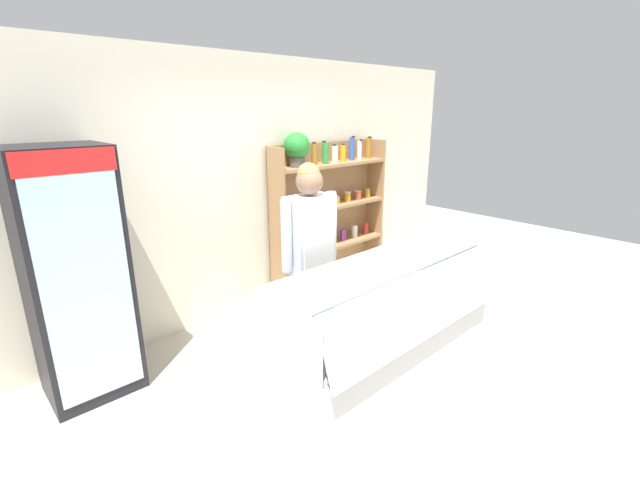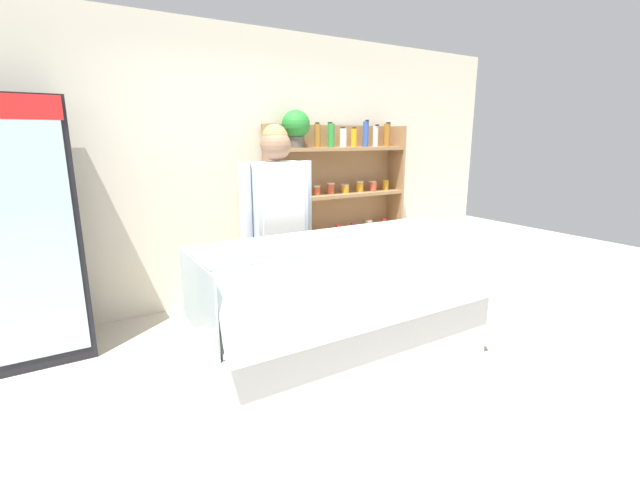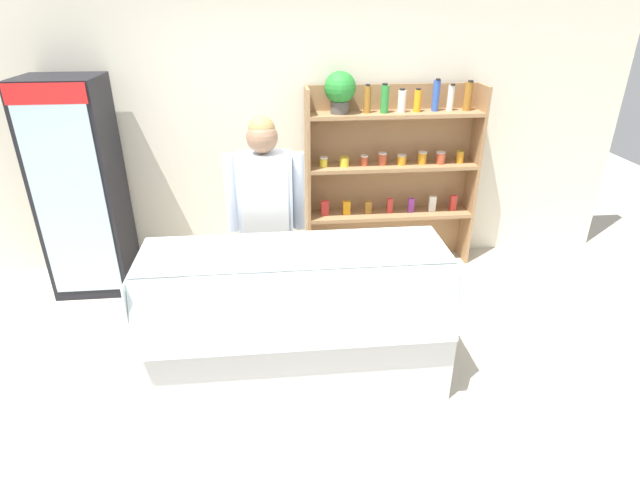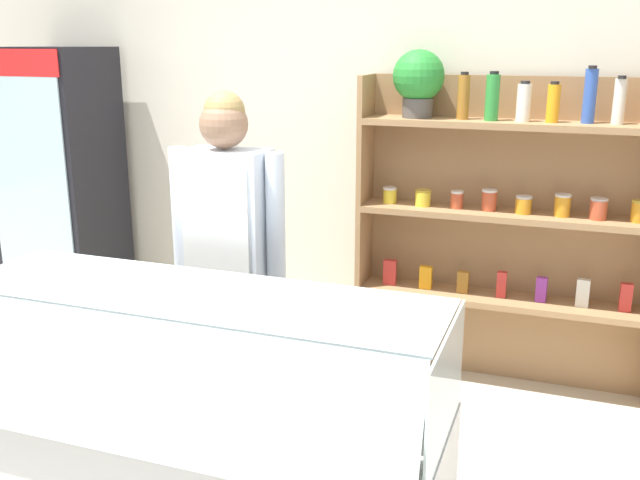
% 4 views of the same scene
% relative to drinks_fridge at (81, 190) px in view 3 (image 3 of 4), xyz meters
% --- Properties ---
extents(ground_plane, '(12.00, 12.00, 0.00)m').
position_rel_drinks_fridge_xyz_m(ground_plane, '(1.80, -1.54, -0.97)').
color(ground_plane, beige).
extents(back_wall, '(6.80, 0.10, 2.70)m').
position_rel_drinks_fridge_xyz_m(back_wall, '(1.80, 0.43, 0.38)').
color(back_wall, silver).
rests_on(back_wall, ground).
extents(drinks_fridge, '(0.65, 0.58, 1.93)m').
position_rel_drinks_fridge_xyz_m(drinks_fridge, '(0.00, 0.00, 0.00)').
color(drinks_fridge, black).
rests_on(drinks_fridge, ground).
extents(shelving_unit, '(1.67, 0.29, 1.93)m').
position_rel_drinks_fridge_xyz_m(shelving_unit, '(2.79, 0.24, 0.13)').
color(shelving_unit, '#9E754C').
rests_on(shelving_unit, ground).
extents(deli_display_case, '(2.04, 0.79, 1.01)m').
position_rel_drinks_fridge_xyz_m(deli_display_case, '(1.81, -1.49, -0.65)').
color(deli_display_case, silver).
rests_on(deli_display_case, ground).
extents(shop_clerk, '(0.60, 0.25, 1.75)m').
position_rel_drinks_fridge_xyz_m(shop_clerk, '(1.63, -0.80, 0.08)').
color(shop_clerk, '#4C4233').
rests_on(shop_clerk, ground).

